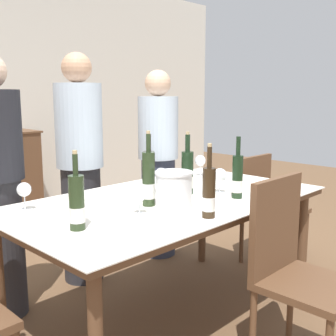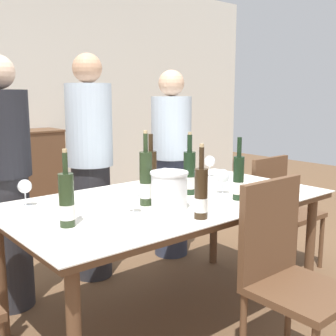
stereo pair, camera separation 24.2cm
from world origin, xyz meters
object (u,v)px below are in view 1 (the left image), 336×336
wine_bottle_2 (149,180)px  wine_glass_2 (220,176)px  ice_bucket (174,190)px  wine_bottle_4 (77,204)px  wine_glass_1 (139,196)px  wine_glass_3 (161,175)px  wine_bottle_0 (149,174)px  dining_table (168,209)px  chair_right_end (266,201)px  person_guest_right (158,165)px  wine_bottle_1 (188,173)px  wine_bottle_3 (209,194)px  person_guest_left (80,170)px  wine_glass_5 (171,184)px  chair_near_front (293,263)px  wine_bottle_5 (237,177)px  wine_glass_0 (24,191)px  wine_glass_4 (200,161)px

wine_bottle_2 → wine_glass_2: 0.52m
ice_bucket → wine_bottle_4: wine_bottle_4 is taller
wine_glass_1 → wine_glass_3: wine_glass_3 is taller
ice_bucket → wine_bottle_0: wine_bottle_0 is taller
dining_table → wine_glass_1: wine_glass_1 is taller
wine_bottle_0 → wine_glass_2: size_ratio=2.40×
wine_bottle_4 → chair_right_end: (1.92, 0.19, -0.38)m
wine_glass_1 → person_guest_right: size_ratio=0.09×
wine_bottle_1 → wine_bottle_3: bearing=-126.7°
wine_bottle_3 → person_guest_left: bearing=85.3°
wine_glass_5 → wine_glass_1: bearing=-169.8°
wine_bottle_1 → chair_near_front: (-0.07, -0.75, -0.34)m
wine_bottle_3 → chair_right_end: 1.50m
wine_glass_1 → person_guest_left: person_guest_left is taller
wine_bottle_4 → wine_glass_3: bearing=20.0°
ice_bucket → wine_bottle_5: 0.45m
wine_glass_3 → chair_right_end: (1.09, -0.11, -0.35)m
wine_glass_1 → wine_bottle_3: bearing=-55.2°
chair_right_end → chair_near_front: chair_near_front is taller
wine_bottle_5 → chair_right_end: bearing=21.1°
wine_bottle_3 → wine_glass_0: bearing=126.9°
chair_right_end → person_guest_right: size_ratio=0.55×
wine_bottle_4 → chair_right_end: bearing=5.6°
wine_bottle_2 → wine_glass_4: 0.90m
wine_bottle_5 → chair_near_front: bearing=-112.1°
wine_glass_5 → chair_right_end: (1.28, 0.15, -0.36)m
dining_table → ice_bucket: (-0.15, -0.19, 0.17)m
wine_glass_1 → wine_glass_3: 0.57m
wine_bottle_3 → wine_glass_5: size_ratio=2.50×
wine_bottle_0 → wine_bottle_4: size_ratio=1.02×
wine_bottle_2 → person_guest_left: person_guest_left is taller
wine_bottle_4 → wine_bottle_5: wine_bottle_5 is taller
wine_bottle_2 → wine_glass_3: size_ratio=2.93×
wine_bottle_0 → person_guest_left: person_guest_left is taller
wine_bottle_4 → chair_near_front: wine_bottle_4 is taller
wine_glass_4 → person_guest_right: bearing=83.4°
wine_bottle_5 → wine_glass_3: bearing=107.9°
wine_bottle_0 → wine_bottle_5: (0.30, -0.43, -0.00)m
wine_bottle_4 → person_guest_left: bearing=55.2°
wine_bottle_2 → wine_glass_3: 0.40m
person_guest_left → person_guest_right: person_guest_left is taller
wine_bottle_1 → chair_near_front: wine_bottle_1 is taller
wine_glass_4 → wine_glass_0: bearing=177.6°
ice_bucket → wine_bottle_4: size_ratio=0.57×
wine_bottle_3 → wine_bottle_5: wine_bottle_3 is taller
wine_bottle_3 → wine_bottle_5: (0.42, 0.13, 0.00)m
ice_bucket → wine_glass_2: bearing=7.4°
wine_bottle_4 → chair_right_end: 1.97m
wine_glass_4 → chair_near_front: size_ratio=0.16×
wine_bottle_5 → wine_glass_1: size_ratio=2.72×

